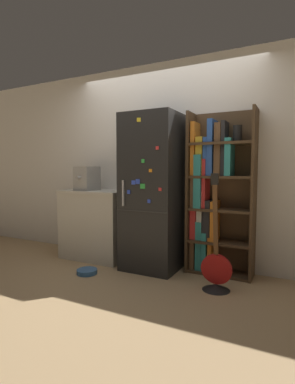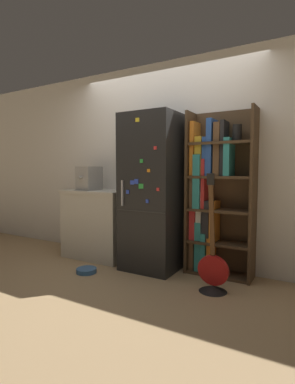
{
  "view_description": "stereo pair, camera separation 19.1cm",
  "coord_description": "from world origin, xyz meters",
  "px_view_note": "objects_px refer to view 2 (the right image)",
  "views": [
    {
      "loc": [
        1.6,
        -3.15,
        1.22
      ],
      "look_at": [
        -0.09,
        0.15,
        0.94
      ],
      "focal_mm": 28.0,
      "sensor_mm": 36.0,
      "label": 1
    },
    {
      "loc": [
        1.77,
        -3.06,
        1.22
      ],
      "look_at": [
        -0.09,
        0.15,
        0.94
      ],
      "focal_mm": 28.0,
      "sensor_mm": 36.0,
      "label": 2
    }
  ],
  "objects_px": {
    "espresso_machine": "(89,178)",
    "pet_bowl": "(86,270)",
    "refrigerator": "(153,192)",
    "guitar": "(213,275)",
    "bookshelf": "(213,195)"
  },
  "relations": [
    {
      "from": "refrigerator",
      "to": "guitar",
      "type": "bearing_deg",
      "value": -21.44
    },
    {
      "from": "espresso_machine",
      "to": "pet_bowl",
      "type": "xyz_separation_m",
      "value": [
        0.41,
        -0.54,
        -1.07
      ]
    },
    {
      "from": "refrigerator",
      "to": "guitar",
      "type": "height_order",
      "value": "refrigerator"
    },
    {
      "from": "bookshelf",
      "to": "refrigerator",
      "type": "bearing_deg",
      "value": -165.58
    },
    {
      "from": "refrigerator",
      "to": "guitar",
      "type": "distance_m",
      "value": 1.22
    },
    {
      "from": "bookshelf",
      "to": "guitar",
      "type": "distance_m",
      "value": 0.94
    },
    {
      "from": "espresso_machine",
      "to": "pet_bowl",
      "type": "bearing_deg",
      "value": -52.96
    },
    {
      "from": "guitar",
      "to": "refrigerator",
      "type": "bearing_deg",
      "value": 158.56
    },
    {
      "from": "guitar",
      "to": "pet_bowl",
      "type": "height_order",
      "value": "guitar"
    },
    {
      "from": "espresso_machine",
      "to": "refrigerator",
      "type": "bearing_deg",
      "value": 1.1
    },
    {
      "from": "refrigerator",
      "to": "espresso_machine",
      "type": "xyz_separation_m",
      "value": [
        -1.0,
        -0.02,
        0.16
      ]
    },
    {
      "from": "guitar",
      "to": "pet_bowl",
      "type": "xyz_separation_m",
      "value": [
        -1.47,
        -0.21,
        -0.14
      ]
    },
    {
      "from": "espresso_machine",
      "to": "pet_bowl",
      "type": "distance_m",
      "value": 1.26
    },
    {
      "from": "bookshelf",
      "to": "pet_bowl",
      "type": "bearing_deg",
      "value": -150.25
    },
    {
      "from": "bookshelf",
      "to": "espresso_machine",
      "type": "relative_size",
      "value": 5.09
    }
  ]
}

